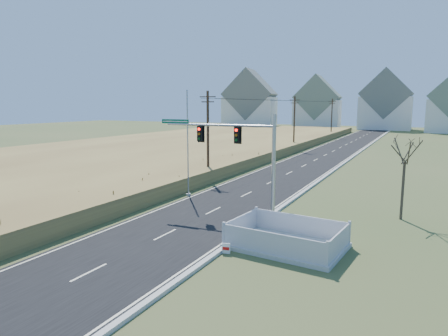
% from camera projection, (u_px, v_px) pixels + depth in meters
% --- Properties ---
extents(ground, '(260.00, 260.00, 0.00)m').
position_uv_depth(ground, '(183.00, 226.00, 25.25)').
color(ground, '#3D4F26').
rests_on(ground, ground).
extents(road, '(8.00, 180.00, 0.06)m').
position_uv_depth(road, '(338.00, 149.00, 69.36)').
color(road, black).
rests_on(road, ground).
extents(curb, '(0.30, 180.00, 0.18)m').
position_uv_depth(curb, '(363.00, 150.00, 67.51)').
color(curb, '#B2AFA8').
rests_on(curb, ground).
extents(reed_marsh, '(38.00, 110.00, 1.30)m').
position_uv_depth(reed_marsh, '(190.00, 144.00, 71.09)').
color(reed_marsh, '#A5914A').
rests_on(reed_marsh, ground).
extents(utility_pole_near, '(1.80, 0.26, 9.00)m').
position_uv_depth(utility_pole_near, '(208.00, 134.00, 40.63)').
color(utility_pole_near, '#422D1E').
rests_on(utility_pole_near, ground).
extents(utility_pole_mid, '(1.80, 0.26, 9.00)m').
position_uv_depth(utility_pole_mid, '(294.00, 122.00, 67.10)').
color(utility_pole_mid, '#422D1E').
rests_on(utility_pole_mid, ground).
extents(utility_pole_far, '(1.80, 0.26, 9.00)m').
position_uv_depth(utility_pole_far, '(332.00, 117.00, 93.57)').
color(utility_pole_far, '#422D1E').
rests_on(utility_pole_far, ground).
extents(condo_nw, '(17.69, 13.38, 19.05)m').
position_uv_depth(condo_nw, '(250.00, 104.00, 129.13)').
color(condo_nw, white).
rests_on(condo_nw, ground).
extents(condo_nnw, '(14.93, 11.17, 17.03)m').
position_uv_depth(condo_nnw, '(317.00, 107.00, 127.44)').
color(condo_nnw, white).
rests_on(condo_nnw, ground).
extents(condo_n, '(15.27, 10.20, 18.54)m').
position_uv_depth(condo_n, '(386.00, 105.00, 121.99)').
color(condo_n, white).
rests_on(condo_n, ground).
extents(traffic_signal_mast, '(8.83, 0.77, 7.03)m').
position_uv_depth(traffic_signal_mast, '(247.00, 154.00, 26.89)').
color(traffic_signal_mast, '#9EA0A5').
rests_on(traffic_signal_mast, ground).
extents(fence_enclosure, '(6.29, 4.60, 1.35)m').
position_uv_depth(fence_enclosure, '(286.00, 243.00, 21.48)').
color(fence_enclosure, '#B7B5AD').
rests_on(fence_enclosure, ground).
extents(open_sign, '(0.45, 0.14, 0.55)m').
position_uv_depth(open_sign, '(226.00, 248.00, 20.56)').
color(open_sign, white).
rests_on(open_sign, ground).
extents(flagpole, '(0.40, 0.40, 8.81)m').
position_uv_depth(flagpole, '(188.00, 154.00, 33.27)').
color(flagpole, '#B7B5AD').
rests_on(flagpole, ground).
extents(bare_tree, '(2.23, 2.23, 5.90)m').
position_uv_depth(bare_tree, '(406.00, 149.00, 26.08)').
color(bare_tree, '#4C3F33').
rests_on(bare_tree, ground).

